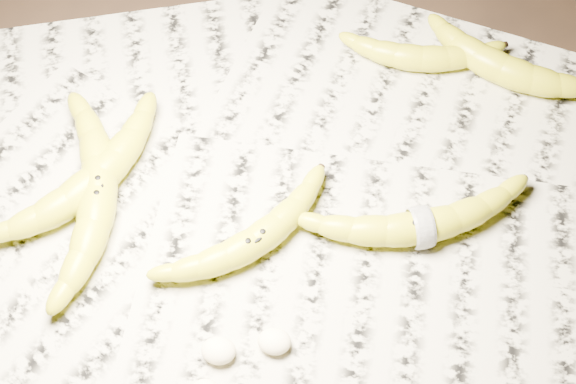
# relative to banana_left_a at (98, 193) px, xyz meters

# --- Properties ---
(ground) EXTENTS (3.00, 3.00, 0.00)m
(ground) POSITION_rel_banana_left_a_xyz_m (0.22, 0.02, -0.03)
(ground) COLOR black
(ground) RESTS_ON ground
(newspaper_patch) EXTENTS (0.90, 0.70, 0.01)m
(newspaper_patch) POSITION_rel_banana_left_a_xyz_m (0.19, -0.01, -0.02)
(newspaper_patch) COLOR #B4B09B
(newspaper_patch) RESTS_ON ground
(banana_left_a) EXTENTS (0.11, 0.23, 0.04)m
(banana_left_a) POSITION_rel_banana_left_a_xyz_m (0.00, 0.00, 0.00)
(banana_left_a) COLOR gold
(banana_left_a) RESTS_ON newspaper_patch
(banana_left_b) EXTENTS (0.16, 0.20, 0.04)m
(banana_left_b) POSITION_rel_banana_left_a_xyz_m (-0.01, 0.02, -0.00)
(banana_left_b) COLOR gold
(banana_left_b) RESTS_ON newspaper_patch
(banana_center) EXTENTS (0.17, 0.17, 0.03)m
(banana_center) POSITION_rel_banana_left_a_xyz_m (0.17, -0.03, -0.00)
(banana_center) COLOR gold
(banana_center) RESTS_ON newspaper_patch
(banana_taped) EXTENTS (0.22, 0.12, 0.04)m
(banana_taped) POSITION_rel_banana_left_a_xyz_m (0.34, 0.01, -0.00)
(banana_taped) COLOR gold
(banana_taped) RESTS_ON newspaper_patch
(banana_upper_a) EXTENTS (0.17, 0.06, 0.03)m
(banana_upper_a) POSITION_rel_banana_left_a_xyz_m (0.32, 0.23, -0.00)
(banana_upper_a) COLOR gold
(banana_upper_a) RESTS_ON newspaper_patch
(banana_upper_b) EXTENTS (0.19, 0.12, 0.04)m
(banana_upper_b) POSITION_rel_banana_left_a_xyz_m (0.42, 0.23, -0.00)
(banana_upper_b) COLOR gold
(banana_upper_b) RESTS_ON newspaper_patch
(measuring_tape) EXTENTS (0.02, 0.04, 0.05)m
(measuring_tape) POSITION_rel_banana_left_a_xyz_m (0.34, 0.01, -0.00)
(measuring_tape) COLOR white
(measuring_tape) RESTS_ON newspaper_patch
(flesh_chunk_a) EXTENTS (0.03, 0.03, 0.02)m
(flesh_chunk_a) POSITION_rel_banana_left_a_xyz_m (0.15, -0.15, -0.01)
(flesh_chunk_a) COLOR #FEEFC4
(flesh_chunk_a) RESTS_ON newspaper_patch
(flesh_chunk_b) EXTENTS (0.03, 0.03, 0.02)m
(flesh_chunk_b) POSITION_rel_banana_left_a_xyz_m (0.20, -0.13, -0.01)
(flesh_chunk_b) COLOR #FEEFC4
(flesh_chunk_b) RESTS_ON newspaper_patch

